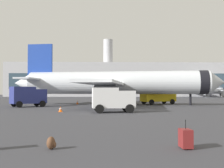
{
  "coord_description": "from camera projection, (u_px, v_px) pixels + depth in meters",
  "views": [
    {
      "loc": [
        0.03,
        -4.04,
        2.17
      ],
      "look_at": [
        0.83,
        24.99,
        3.0
      ],
      "focal_mm": 43.81,
      "sensor_mm": 36.0,
      "label": 1
    }
  ],
  "objects": [
    {
      "name": "traveller_backpack",
      "position": [
        51.0,
        143.0,
        10.3
      ],
      "size": [
        0.36,
        0.4,
        0.48
      ],
      "color": "brown",
      "rests_on": "ground"
    },
    {
      "name": "safety_cone_far",
      "position": [
        144.0,
        101.0,
        52.75
      ],
      "size": [
        0.44,
        0.44,
        0.62
      ],
      "color": "#F2590C",
      "rests_on": "ground"
    },
    {
      "name": "safety_cone_outer",
      "position": [
        77.0,
        102.0,
        47.72
      ],
      "size": [
        0.44,
        0.44,
        0.71
      ],
      "color": "#F2590C",
      "rests_on": "ground"
    },
    {
      "name": "service_truck",
      "position": [
        28.0,
        96.0,
        39.3
      ],
      "size": [
        5.19,
        4.57,
        2.9
      ],
      "color": "navy",
      "rests_on": "ground"
    },
    {
      "name": "terminal_building",
      "position": [
        120.0,
        80.0,
        130.51
      ],
      "size": [
        102.43,
        22.44,
        27.21
      ],
      "color": "#B2B2B7",
      "rests_on": "ground"
    },
    {
      "name": "airplane_taxiing",
      "position": [
        216.0,
        90.0,
        114.99
      ],
      "size": [
        22.52,
        24.43,
        8.22
      ],
      "color": "silver",
      "rests_on": "ground"
    },
    {
      "name": "rolling_suitcase",
      "position": [
        186.0,
        138.0,
        10.44
      ],
      "size": [
        0.42,
        0.65,
        1.1
      ],
      "color": "maroon",
      "rests_on": "ground"
    },
    {
      "name": "airplane_at_gate",
      "position": [
        115.0,
        83.0,
        45.79
      ],
      "size": [
        35.7,
        32.35,
        10.5
      ],
      "color": "silver",
      "rests_on": "ground"
    },
    {
      "name": "safety_cone_near",
      "position": [
        60.0,
        109.0,
        29.46
      ],
      "size": [
        0.44,
        0.44,
        0.6
      ],
      "color": "#F2590C",
      "rests_on": "ground"
    },
    {
      "name": "cargo_van",
      "position": [
        113.0,
        99.0,
        28.61
      ],
      "size": [
        4.58,
        2.71,
        2.6
      ],
      "color": "white",
      "rests_on": "ground"
    },
    {
      "name": "safety_cone_mid",
      "position": [
        18.0,
        103.0,
        44.23
      ],
      "size": [
        0.44,
        0.44,
        0.64
      ],
      "color": "#F2590C",
      "rests_on": "ground"
    },
    {
      "name": "fuel_truck",
      "position": [
        158.0,
        94.0,
        47.66
      ],
      "size": [
        6.46,
        4.48,
        3.2
      ],
      "color": "yellow",
      "rests_on": "ground"
    }
  ]
}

